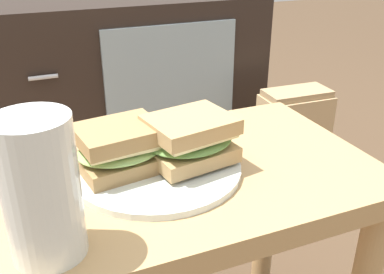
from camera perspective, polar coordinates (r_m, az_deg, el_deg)
side_table at (r=0.70m, az=-0.61°, el=-10.50°), size 0.56×0.36×0.46m
tv_cabinet at (r=1.59m, az=-9.47°, el=7.11°), size 0.96×0.46×0.58m
plate at (r=0.65m, az=-4.56°, el=-4.09°), size 0.25×0.25×0.01m
sandwich_front at (r=0.63m, az=-9.31°, el=-1.40°), size 0.14×0.12×0.07m
sandwich_back at (r=0.63m, az=-0.09°, el=-0.35°), size 0.14×0.12×0.07m
beer_glass at (r=0.48m, az=-18.97°, el=-6.60°), size 0.08×0.08×0.16m
paper_bag at (r=1.48m, az=12.87°, el=-0.11°), size 0.22×0.13×0.33m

